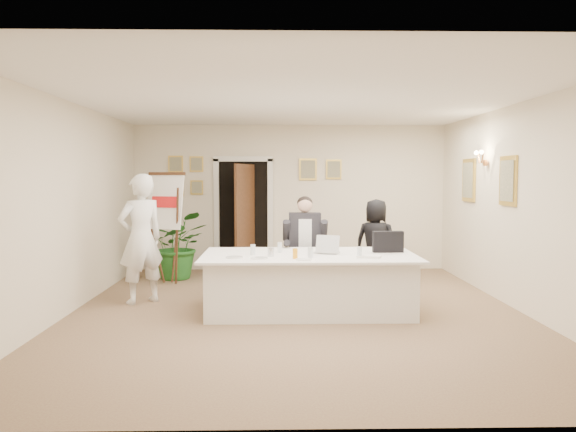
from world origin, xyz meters
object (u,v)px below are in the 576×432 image
(potted_palm, at_px, (178,245))
(steel_jug, at_px, (271,252))
(conference_table, at_px, (309,282))
(flip_chart, at_px, (169,234))
(laptop, at_px, (327,243))
(paper_stack, at_px, (369,256))
(seated_man, at_px, (305,245))
(laptop_bag, at_px, (388,242))
(standing_man, at_px, (141,239))
(oj_glass, at_px, (295,254))
(standing_woman, at_px, (376,243))

(potted_palm, height_order, steel_jug, potted_palm)
(conference_table, xyz_separation_m, flip_chart, (-2.23, 1.94, 0.46))
(flip_chart, distance_m, laptop, 3.10)
(laptop, bearing_deg, paper_stack, -19.17)
(conference_table, relative_size, paper_stack, 9.57)
(conference_table, xyz_separation_m, paper_stack, (0.75, -0.32, 0.40))
(seated_man, distance_m, laptop_bag, 1.43)
(seated_man, xyz_separation_m, steel_jug, (-0.51, -1.28, 0.07))
(seated_man, distance_m, steel_jug, 1.38)
(flip_chart, relative_size, steel_jug, 16.74)
(paper_stack, bearing_deg, conference_table, 156.75)
(standing_man, distance_m, potted_palm, 1.94)
(conference_table, distance_m, flip_chart, 3.00)
(seated_man, distance_m, oj_glass, 1.51)
(potted_palm, height_order, laptop_bag, potted_palm)
(standing_man, relative_size, steel_jug, 16.81)
(standing_man, bearing_deg, flip_chart, -134.52)
(flip_chart, bearing_deg, steel_jug, -51.35)
(laptop, bearing_deg, flip_chart, 163.11)
(flip_chart, relative_size, standing_man, 1.00)
(potted_palm, distance_m, laptop, 3.40)
(steel_jug, bearing_deg, standing_woman, 48.65)
(flip_chart, xyz_separation_m, paper_stack, (2.99, -2.27, -0.06))
(potted_palm, bearing_deg, standing_man, -96.00)
(oj_glass, bearing_deg, seated_man, 82.35)
(flip_chart, height_order, oj_glass, flip_chart)
(potted_palm, bearing_deg, standing_woman, -12.23)
(conference_table, height_order, oj_glass, oj_glass)
(potted_palm, distance_m, paper_stack, 4.04)
(potted_palm, xyz_separation_m, steel_jug, (1.66, -2.68, 0.22))
(standing_woman, relative_size, laptop_bag, 3.49)
(flip_chart, bearing_deg, oj_glass, -49.34)
(standing_woman, distance_m, paper_stack, 2.11)
(oj_glass, bearing_deg, conference_table, 64.95)
(flip_chart, height_order, paper_stack, flip_chart)
(paper_stack, bearing_deg, standing_woman, 77.42)
(laptop_bag, relative_size, steel_jug, 3.76)
(flip_chart, distance_m, oj_glass, 3.12)
(flip_chart, distance_m, steel_jug, 2.77)
(seated_man, relative_size, standing_woman, 1.06)
(paper_stack, xyz_separation_m, steel_jug, (-1.26, 0.11, 0.04))
(laptop_bag, distance_m, paper_stack, 0.60)
(standing_man, height_order, paper_stack, standing_man)
(laptop_bag, bearing_deg, potted_palm, 141.99)
(conference_table, relative_size, steel_jug, 25.81)
(flip_chart, xyz_separation_m, laptop_bag, (3.33, -1.78, 0.07))
(conference_table, xyz_separation_m, standing_man, (-2.37, 0.56, 0.53))
(seated_man, height_order, potted_palm, seated_man)
(conference_table, relative_size, seated_man, 1.86)
(conference_table, distance_m, seated_man, 1.13)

